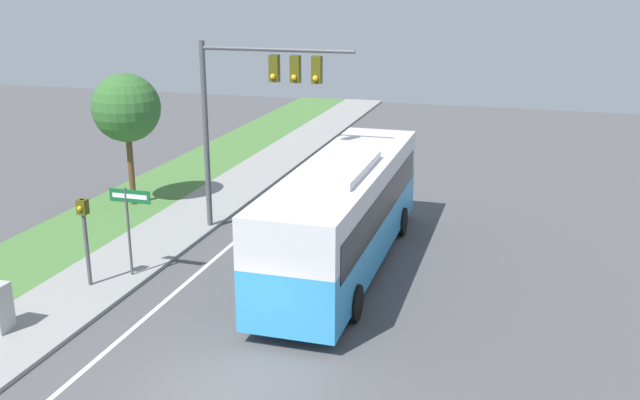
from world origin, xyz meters
name	(u,v)px	position (x,y,z in m)	size (l,w,h in m)	color
ground_plane	(228,391)	(0.00, 0.00, 0.00)	(80.00, 80.00, 0.00)	#4C4C4F
lane_divider_near	(87,367)	(-3.60, 0.00, 0.00)	(0.14, 30.00, 0.01)	silver
bus	(344,209)	(0.64, 7.70, 1.96)	(2.72, 11.39, 3.61)	#3393D1
signal_gantry	(253,97)	(-3.22, 9.97, 4.95)	(5.52, 0.41, 6.81)	#4C4C51
pedestrian_signal	(85,228)	(-6.15, 3.98, 1.90)	(0.28, 0.34, 2.76)	#4C4C51
street_sign	(129,216)	(-5.30, 5.02, 2.03)	(1.35, 0.08, 2.89)	#4C4C51
roadside_tree	(126,108)	(-9.16, 11.54, 4.00)	(2.68, 2.68, 5.26)	brown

